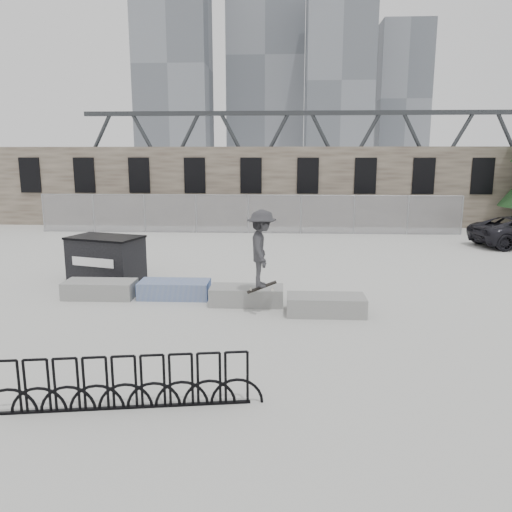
{
  "coord_description": "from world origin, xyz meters",
  "views": [
    {
      "loc": [
        1.77,
        -13.45,
        4.03
      ],
      "look_at": [
        1.07,
        0.0,
        1.3
      ],
      "focal_mm": 35.0,
      "sensor_mm": 36.0,
      "label": 1
    }
  ],
  "objects_px": {
    "planter_far_left": "(100,289)",
    "bike_rack": "(124,383)",
    "dumpster": "(106,259)",
    "planter_center_left": "(175,289)",
    "planter_offset": "(326,304)",
    "planter_center_right": "(247,295)",
    "skateboarder": "(262,249)"
  },
  "relations": [
    {
      "from": "dumpster",
      "to": "planter_offset",
      "type": "bearing_deg",
      "value": -7.09
    },
    {
      "from": "planter_center_left",
      "to": "skateboarder",
      "type": "height_order",
      "value": "skateboarder"
    },
    {
      "from": "planter_center_left",
      "to": "skateboarder",
      "type": "relative_size",
      "value": 0.93
    },
    {
      "from": "planter_center_right",
      "to": "planter_offset",
      "type": "height_order",
      "value": "same"
    },
    {
      "from": "bike_rack",
      "to": "planter_far_left",
      "type": "bearing_deg",
      "value": 113.3
    },
    {
      "from": "planter_far_left",
      "to": "planter_center_right",
      "type": "bearing_deg",
      "value": -5.56
    },
    {
      "from": "planter_center_left",
      "to": "bike_rack",
      "type": "distance_m",
      "value": 6.43
    },
    {
      "from": "dumpster",
      "to": "bike_rack",
      "type": "relative_size",
      "value": 0.57
    },
    {
      "from": "dumpster",
      "to": "bike_rack",
      "type": "distance_m",
      "value": 8.77
    },
    {
      "from": "planter_far_left",
      "to": "skateboarder",
      "type": "distance_m",
      "value": 5.05
    },
    {
      "from": "skateboarder",
      "to": "planter_offset",
      "type": "bearing_deg",
      "value": -95.39
    },
    {
      "from": "planter_far_left",
      "to": "bike_rack",
      "type": "xyz_separation_m",
      "value": [
        2.71,
        -6.3,
        0.17
      ]
    },
    {
      "from": "planter_center_right",
      "to": "dumpster",
      "type": "relative_size",
      "value": 0.78
    },
    {
      "from": "planter_far_left",
      "to": "planter_offset",
      "type": "relative_size",
      "value": 1.0
    },
    {
      "from": "planter_offset",
      "to": "skateboarder",
      "type": "xyz_separation_m",
      "value": [
        -1.66,
        0.05,
        1.43
      ]
    },
    {
      "from": "planter_center_left",
      "to": "planter_offset",
      "type": "relative_size",
      "value": 1.0
    },
    {
      "from": "planter_center_left",
      "to": "bike_rack",
      "type": "xyz_separation_m",
      "value": [
        0.57,
        -6.41,
        0.17
      ]
    },
    {
      "from": "planter_offset",
      "to": "skateboarder",
      "type": "bearing_deg",
      "value": 178.14
    },
    {
      "from": "planter_center_right",
      "to": "skateboarder",
      "type": "xyz_separation_m",
      "value": [
        0.44,
        -0.74,
        1.43
      ]
    },
    {
      "from": "planter_offset",
      "to": "bike_rack",
      "type": "height_order",
      "value": "bike_rack"
    },
    {
      "from": "dumpster",
      "to": "bike_rack",
      "type": "xyz_separation_m",
      "value": [
        3.16,
        -8.18,
        -0.31
      ]
    },
    {
      "from": "planter_center_right",
      "to": "skateboarder",
      "type": "distance_m",
      "value": 1.67
    },
    {
      "from": "planter_far_left",
      "to": "planter_center_left",
      "type": "distance_m",
      "value": 2.15
    },
    {
      "from": "skateboarder",
      "to": "planter_center_left",
      "type": "bearing_deg",
      "value": 60.33
    },
    {
      "from": "planter_center_right",
      "to": "planter_offset",
      "type": "relative_size",
      "value": 1.0
    },
    {
      "from": "planter_offset",
      "to": "planter_center_left",
      "type": "bearing_deg",
      "value": 162.75
    },
    {
      "from": "planter_center_left",
      "to": "dumpster",
      "type": "bearing_deg",
      "value": 145.71
    },
    {
      "from": "planter_center_left",
      "to": "planter_offset",
      "type": "height_order",
      "value": "same"
    },
    {
      "from": "planter_center_right",
      "to": "skateboarder",
      "type": "relative_size",
      "value": 0.93
    },
    {
      "from": "planter_far_left",
      "to": "planter_center_right",
      "type": "distance_m",
      "value": 4.28
    },
    {
      "from": "planter_offset",
      "to": "bike_rack",
      "type": "bearing_deg",
      "value": -125.6
    },
    {
      "from": "planter_center_right",
      "to": "bike_rack",
      "type": "bearing_deg",
      "value": -104.72
    }
  ]
}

